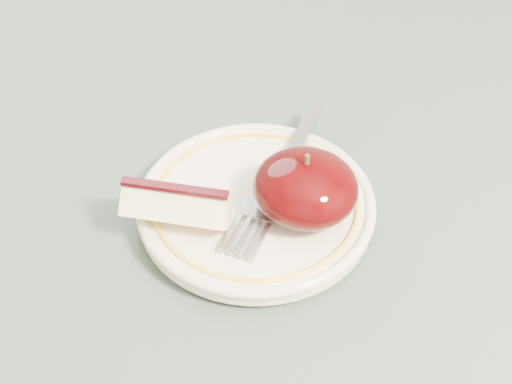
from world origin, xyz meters
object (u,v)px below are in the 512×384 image
(apple_half, at_px, (305,188))
(table, at_px, (197,245))
(plate, at_px, (256,204))
(fork, at_px, (278,178))

(apple_half, bearing_deg, table, 168.13)
(plate, distance_m, fork, 0.03)
(plate, distance_m, apple_half, 0.05)
(plate, bearing_deg, apple_half, 2.87)
(plate, xyz_separation_m, fork, (0.01, 0.03, 0.01))
(table, relative_size, fork, 4.80)
(plate, height_order, fork, fork)
(table, distance_m, apple_half, 0.17)
(fork, bearing_deg, table, 94.09)
(table, xyz_separation_m, apple_half, (0.11, -0.02, 0.13))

